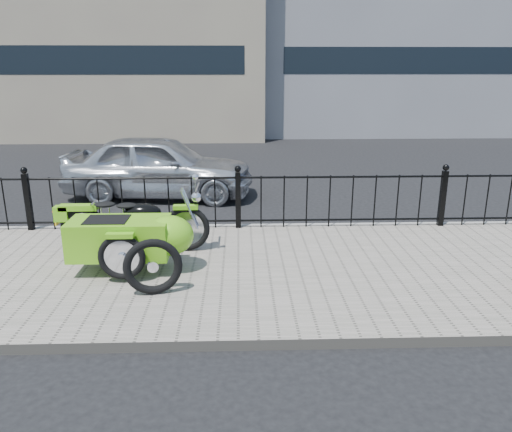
{
  "coord_description": "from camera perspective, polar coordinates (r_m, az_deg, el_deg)",
  "views": [
    {
      "loc": [
        0.03,
        -6.85,
        2.76
      ],
      "look_at": [
        0.26,
        -0.1,
        0.74
      ],
      "focal_mm": 35.0,
      "sensor_mm": 36.0,
      "label": 1
    }
  ],
  "objects": [
    {
      "name": "ground",
      "position": [
        7.38,
        -2.02,
        -5.3
      ],
      "size": [
        120.0,
        120.0,
        0.0
      ],
      "primitive_type": "plane",
      "color": "black",
      "rests_on": "ground"
    },
    {
      "name": "sidewalk",
      "position": [
        6.89,
        -2.03,
        -6.39
      ],
      "size": [
        30.0,
        3.8,
        0.12
      ],
      "primitive_type": "cube",
      "color": "gray",
      "rests_on": "ground"
    },
    {
      "name": "curb",
      "position": [
        8.71,
        -2.02,
        -1.39
      ],
      "size": [
        30.0,
        0.1,
        0.12
      ],
      "primitive_type": "cube",
      "color": "gray",
      "rests_on": "ground"
    },
    {
      "name": "iron_fence",
      "position": [
        8.43,
        -2.06,
        1.72
      ],
      "size": [
        14.11,
        0.11,
        1.08
      ],
      "color": "black",
      "rests_on": "sidewalk"
    },
    {
      "name": "motorcycle_sidecar",
      "position": [
        6.94,
        -13.61,
        -2.0
      ],
      "size": [
        2.28,
        1.48,
        0.98
      ],
      "color": "black",
      "rests_on": "sidewalk"
    },
    {
      "name": "spare_tire",
      "position": [
        6.1,
        -11.7,
        -5.7
      ],
      "size": [
        0.71,
        0.23,
        0.71
      ],
      "primitive_type": "torus",
      "rotation": [
        1.57,
        0.0,
        0.19
      ],
      "color": "black",
      "rests_on": "sidewalk"
    },
    {
      "name": "sedan_car",
      "position": [
        11.1,
        -11.0,
        5.61
      ],
      "size": [
        4.18,
        1.98,
        1.38
      ],
      "primitive_type": "imported",
      "rotation": [
        0.0,
        0.0,
        1.48
      ],
      "color": "silver",
      "rests_on": "ground"
    }
  ]
}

